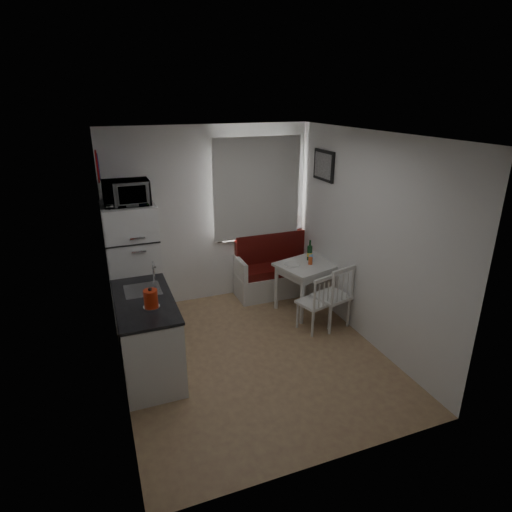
% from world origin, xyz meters
% --- Properties ---
extents(floor, '(3.00, 3.50, 0.02)m').
position_xyz_m(floor, '(0.00, 0.00, 0.00)').
color(floor, '#926B4E').
rests_on(floor, ground).
extents(ceiling, '(3.00, 3.50, 0.02)m').
position_xyz_m(ceiling, '(0.00, 0.00, 2.60)').
color(ceiling, white).
rests_on(ceiling, wall_back).
extents(wall_back, '(3.00, 0.02, 2.60)m').
position_xyz_m(wall_back, '(0.00, 1.75, 1.30)').
color(wall_back, white).
rests_on(wall_back, floor).
extents(wall_front, '(3.00, 0.02, 2.60)m').
position_xyz_m(wall_front, '(0.00, -1.75, 1.30)').
color(wall_front, white).
rests_on(wall_front, floor).
extents(wall_left, '(0.02, 3.50, 2.60)m').
position_xyz_m(wall_left, '(-1.50, 0.00, 1.30)').
color(wall_left, white).
rests_on(wall_left, floor).
extents(wall_right, '(0.02, 3.50, 2.60)m').
position_xyz_m(wall_right, '(1.50, 0.00, 1.30)').
color(wall_right, white).
rests_on(wall_right, floor).
extents(window, '(1.22, 0.06, 1.47)m').
position_xyz_m(window, '(0.70, 1.72, 1.62)').
color(window, white).
rests_on(window, wall_back).
extents(curtain, '(1.35, 0.02, 1.50)m').
position_xyz_m(curtain, '(0.70, 1.65, 1.68)').
color(curtain, white).
rests_on(curtain, wall_back).
extents(kitchen_counter, '(0.62, 1.32, 1.16)m').
position_xyz_m(kitchen_counter, '(-1.20, 0.16, 0.46)').
color(kitchen_counter, white).
rests_on(kitchen_counter, floor).
extents(wall_sign, '(0.03, 0.40, 0.40)m').
position_xyz_m(wall_sign, '(-1.47, 1.45, 2.15)').
color(wall_sign, '#192796').
rests_on(wall_sign, wall_left).
extents(picture_frame, '(0.04, 0.52, 0.42)m').
position_xyz_m(picture_frame, '(1.48, 1.10, 2.05)').
color(picture_frame, black).
rests_on(picture_frame, wall_right).
extents(bench, '(1.34, 0.51, 0.96)m').
position_xyz_m(bench, '(0.99, 1.51, 0.32)').
color(bench, white).
rests_on(bench, floor).
extents(dining_table, '(1.10, 0.90, 0.72)m').
position_xyz_m(dining_table, '(1.24, 0.87, 0.64)').
color(dining_table, white).
rests_on(dining_table, floor).
extents(chair_left, '(0.47, 0.46, 0.44)m').
position_xyz_m(chair_left, '(0.99, 0.21, 0.50)').
color(chair_left, white).
rests_on(chair_left, floor).
extents(chair_right, '(0.51, 0.50, 0.48)m').
position_xyz_m(chair_right, '(1.25, 0.21, 0.56)').
color(chair_right, white).
rests_on(chair_right, floor).
extents(fridge, '(0.67, 0.67, 1.67)m').
position_xyz_m(fridge, '(-1.18, 1.40, 0.83)').
color(fridge, white).
rests_on(fridge, floor).
extents(microwave, '(0.57, 0.38, 0.31)m').
position_xyz_m(microwave, '(-1.18, 1.35, 1.82)').
color(microwave, white).
rests_on(microwave, fridge).
extents(kettle, '(0.17, 0.17, 0.23)m').
position_xyz_m(kettle, '(-1.15, -0.10, 1.02)').
color(kettle, red).
rests_on(kettle, kitchen_counter).
extents(wine_bottle, '(0.08, 0.08, 0.30)m').
position_xyz_m(wine_bottle, '(1.25, 0.97, 0.87)').
color(wine_bottle, '#14401C').
rests_on(wine_bottle, dining_table).
extents(drinking_glass_orange, '(0.06, 0.06, 0.10)m').
position_xyz_m(drinking_glass_orange, '(1.19, 0.82, 0.77)').
color(drinking_glass_orange, '#D65323').
rests_on(drinking_glass_orange, dining_table).
extents(drinking_glass_blue, '(0.06, 0.06, 0.10)m').
position_xyz_m(drinking_glass_blue, '(1.25, 0.92, 0.77)').
color(drinking_glass_blue, '#8FC3F4').
rests_on(drinking_glass_blue, dining_table).
extents(plate, '(0.22, 0.22, 0.02)m').
position_xyz_m(plate, '(0.94, 0.89, 0.72)').
color(plate, white).
rests_on(plate, dining_table).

